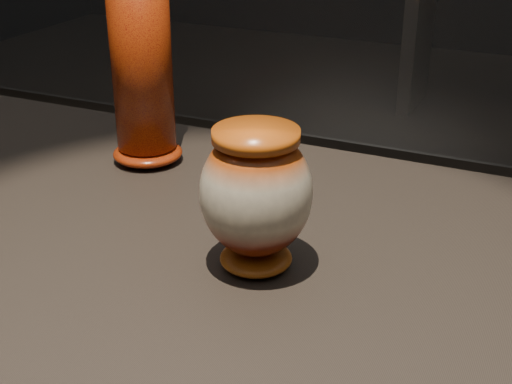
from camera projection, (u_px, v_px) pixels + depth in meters
display_plinth at (220, 379)px, 1.17m from camera, size 2.00×0.80×0.90m
main_vase at (256, 194)px, 0.93m from camera, size 0.19×0.19×0.20m
tall_vase at (141, 57)px, 1.23m from camera, size 0.16×0.16×0.40m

